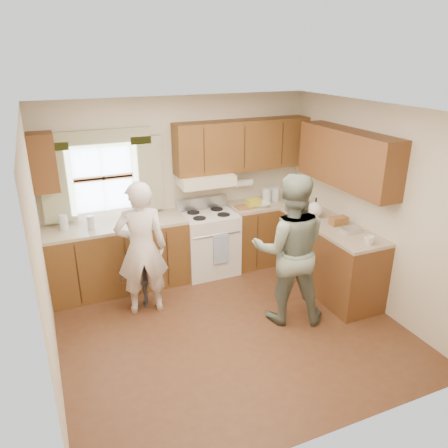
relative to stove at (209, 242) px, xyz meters
name	(u,v)px	position (x,y,z in m)	size (l,w,h in m)	color
room	(230,229)	(-0.30, -1.44, 0.78)	(3.80, 3.80, 3.80)	#4D2C18
kitchen_fixtures	(239,223)	(0.31, -0.36, 0.37)	(3.80, 2.25, 2.15)	#4F2F10
stove	(209,242)	(0.00, 0.00, 0.00)	(0.76, 0.67, 1.07)	silver
woman_left	(142,249)	(-1.11, -0.67, 0.37)	(0.61, 0.40, 1.68)	silver
woman_right	(290,250)	(0.42, -1.51, 0.44)	(0.88, 0.69, 1.81)	#2A4434
child	(140,278)	(-1.14, -0.59, -0.06)	(0.48, 0.20, 0.82)	slate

